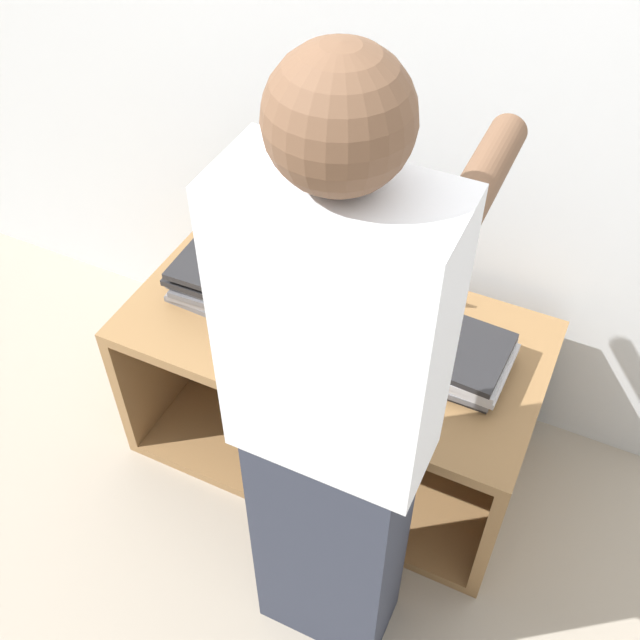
# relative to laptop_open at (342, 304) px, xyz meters

# --- Properties ---
(ground_plane) EXTENTS (12.00, 12.00, 0.00)m
(ground_plane) POSITION_rel_laptop_open_xyz_m (0.00, -0.36, -0.61)
(ground_plane) COLOR #9E9384
(wall_back) EXTENTS (8.00, 0.05, 2.40)m
(wall_back) POSITION_rel_laptop_open_xyz_m (0.00, 0.37, 0.59)
(wall_back) COLOR silver
(wall_back) RESTS_ON ground_plane
(cart) EXTENTS (1.20, 0.63, 0.56)m
(cart) POSITION_rel_laptop_open_xyz_m (0.00, 0.01, -0.33)
(cart) COLOR olive
(cart) RESTS_ON ground_plane
(laptop_open) EXTENTS (0.31, 0.31, 0.25)m
(laptop_open) POSITION_rel_laptop_open_xyz_m (0.00, 0.00, 0.00)
(laptop_open) COLOR gray
(laptop_open) RESTS_ON cart
(laptop_stack_left) EXTENTS (0.33, 0.26, 0.13)m
(laptop_stack_left) POSITION_rel_laptop_open_xyz_m (-0.33, -0.05, 0.01)
(laptop_stack_left) COLOR slate
(laptop_stack_left) RESTS_ON cart
(laptop_stack_right) EXTENTS (0.33, 0.25, 0.09)m
(laptop_stack_right) POSITION_rel_laptop_open_xyz_m (0.33, -0.05, -0.01)
(laptop_stack_right) COLOR #232326
(laptop_stack_right) RESTS_ON cart
(person) EXTENTS (0.40, 0.53, 1.67)m
(person) POSITION_rel_laptop_open_xyz_m (0.23, -0.56, 0.23)
(person) COLOR #2D3342
(person) RESTS_ON ground_plane
(inventory_tag) EXTENTS (0.06, 0.02, 0.01)m
(inventory_tag) POSITION_rel_laptop_open_xyz_m (-0.34, -0.11, 0.08)
(inventory_tag) COLOR red
(inventory_tag) RESTS_ON laptop_stack_left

